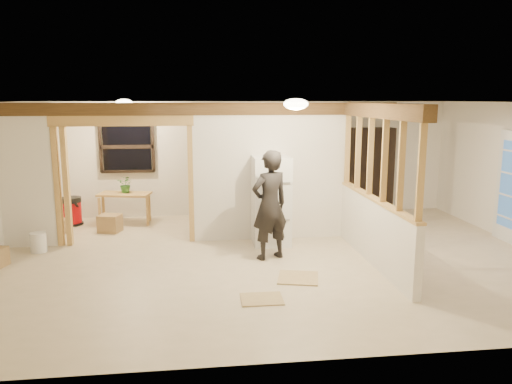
{
  "coord_description": "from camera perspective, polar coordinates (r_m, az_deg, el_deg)",
  "views": [
    {
      "loc": [
        -1.17,
        -7.69,
        2.55
      ],
      "look_at": [
        -0.17,
        0.4,
        1.03
      ],
      "focal_mm": 35.0,
      "sensor_mm": 36.0,
      "label": 1
    }
  ],
  "objects": [
    {
      "name": "floor",
      "position": [
        8.19,
        1.53,
        -7.61
      ],
      "size": [
        9.0,
        6.5,
        0.01
      ],
      "primitive_type": "cube",
      "color": "beige",
      "rests_on": "ground"
    },
    {
      "name": "ceiling",
      "position": [
        7.78,
        1.62,
        10.2
      ],
      "size": [
        9.0,
        6.5,
        0.01
      ],
      "primitive_type": "cube",
      "color": "white"
    },
    {
      "name": "wall_back",
      "position": [
        11.08,
        -0.94,
        3.84
      ],
      "size": [
        9.0,
        0.01,
        2.5
      ],
      "primitive_type": "cube",
      "color": "silver",
      "rests_on": "floor"
    },
    {
      "name": "wall_front",
      "position": [
        4.77,
        7.45,
        -5.33
      ],
      "size": [
        9.0,
        0.01,
        2.5
      ],
      "primitive_type": "cube",
      "color": "silver",
      "rests_on": "floor"
    },
    {
      "name": "partition_left_stub",
      "position": [
        9.44,
        -24.75,
        1.68
      ],
      "size": [
        0.9,
        0.12,
        2.5
      ],
      "primitive_type": "cube",
      "color": "silver",
      "rests_on": "floor"
    },
    {
      "name": "partition_center",
      "position": [
        9.09,
        1.69,
        2.35
      ],
      "size": [
        2.8,
        0.12,
        2.5
      ],
      "primitive_type": "cube",
      "color": "silver",
      "rests_on": "floor"
    },
    {
      "name": "doorway_frame",
      "position": [
        9.09,
        -14.73,
        1.05
      ],
      "size": [
        2.46,
        0.14,
        2.2
      ],
      "primitive_type": "cube",
      "color": "tan",
      "rests_on": "floor"
    },
    {
      "name": "header_beam_back",
      "position": [
        8.89,
        -6.04,
        9.42
      ],
      "size": [
        7.0,
        0.18,
        0.22
      ],
      "primitive_type": "cube",
      "color": "brown",
      "rests_on": "ceiling"
    },
    {
      "name": "header_beam_right",
      "position": [
        7.8,
        13.92,
        9.02
      ],
      "size": [
        0.18,
        3.3,
        0.22
      ],
      "primitive_type": "cube",
      "color": "brown",
      "rests_on": "ceiling"
    },
    {
      "name": "pony_wall",
      "position": [
        8.07,
        13.33,
        -4.44
      ],
      "size": [
        0.12,
        3.2,
        1.0
      ],
      "primitive_type": "cube",
      "color": "silver",
      "rests_on": "floor"
    },
    {
      "name": "stud_partition",
      "position": [
        7.85,
        13.69,
        3.77
      ],
      "size": [
        0.14,
        3.2,
        1.32
      ],
      "primitive_type": "cube",
      "color": "tan",
      "rests_on": "pony_wall"
    },
    {
      "name": "window_back",
      "position": [
        11.0,
        -14.55,
        5.03
      ],
      "size": [
        1.12,
        0.1,
        1.1
      ],
      "primitive_type": "cube",
      "color": "black",
      "rests_on": "wall_back"
    },
    {
      "name": "french_door",
      "position": [
        9.96,
        27.22,
        0.44
      ],
      "size": [
        0.12,
        0.86,
        2.0
      ],
      "primitive_type": "cube",
      "color": "white",
      "rests_on": "floor"
    },
    {
      "name": "ceiling_dome_main",
      "position": [
        7.34,
        4.57,
        9.99
      ],
      "size": [
        0.36,
        0.36,
        0.16
      ],
      "primitive_type": "ellipsoid",
      "color": "#FFEABF",
      "rests_on": "ceiling"
    },
    {
      "name": "ceiling_dome_util",
      "position": [
        10.08,
        -14.86,
        9.83
      ],
      "size": [
        0.32,
        0.32,
        0.14
      ],
      "primitive_type": "ellipsoid",
      "color": "#FFEABF",
      "rests_on": "ceiling"
    },
    {
      "name": "hanging_bulb",
      "position": [
        9.34,
        -12.27,
        8.07
      ],
      "size": [
        0.07,
        0.07,
        0.07
      ],
      "primitive_type": "ellipsoid",
      "color": "#FFD88C",
      "rests_on": "ceiling"
    },
    {
      "name": "refrigerator",
      "position": [
        8.8,
        1.74,
        -1.01
      ],
      "size": [
        0.64,
        0.63,
        1.57
      ],
      "primitive_type": "cube",
      "color": "silver",
      "rests_on": "floor"
    },
    {
      "name": "woman",
      "position": [
        7.97,
        1.58,
        -1.5
      ],
      "size": [
        0.76,
        0.65,
        1.77
      ],
      "primitive_type": "imported",
      "rotation": [
        0.0,
        0.0,
        3.56
      ],
      "color": "black",
      "rests_on": "floor"
    },
    {
      "name": "work_table",
      "position": [
        10.66,
        -14.73,
        -1.83
      ],
      "size": [
        1.11,
        0.72,
        0.65
      ],
      "primitive_type": "cube",
      "rotation": [
        0.0,
        0.0,
        -0.21
      ],
      "color": "tan",
      "rests_on": "floor"
    },
    {
      "name": "potted_plant",
      "position": [
        10.59,
        -14.64,
        0.87
      ],
      "size": [
        0.4,
        0.38,
        0.36
      ],
      "primitive_type": "imported",
      "rotation": [
        0.0,
        0.0,
        -0.39
      ],
      "color": "#266424",
      "rests_on": "work_table"
    },
    {
      "name": "shop_vac",
      "position": [
        10.9,
        -20.34,
        -2.04
      ],
      "size": [
        0.45,
        0.45,
        0.59
      ],
      "primitive_type": "cylinder",
      "rotation": [
        0.0,
        0.0,
        0.01
      ],
      "color": "#9C0609",
      "rests_on": "floor"
    },
    {
      "name": "bookshelf",
      "position": [
        11.52,
        13.04,
        2.38
      ],
      "size": [
        0.96,
        0.32,
        1.92
      ],
      "primitive_type": "cube",
      "color": "black",
      "rests_on": "floor"
    },
    {
      "name": "bucket",
      "position": [
        9.23,
        -23.61,
        -5.3
      ],
      "size": [
        0.29,
        0.29,
        0.34
      ],
      "primitive_type": "cylinder",
      "rotation": [
        0.0,
        0.0,
        -0.09
      ],
      "color": "white",
      "rests_on": "floor"
    },
    {
      "name": "box_util_a",
      "position": [
        10.13,
        -16.35,
        -3.45
      ],
      "size": [
        0.48,
        0.44,
        0.34
      ],
      "primitive_type": "cube",
      "rotation": [
        0.0,
        0.0,
        -0.29
      ],
      "color": "#9A784A",
      "rests_on": "floor"
    },
    {
      "name": "box_util_b",
      "position": [
        10.37,
        -21.33,
        -3.64
      ],
      "size": [
        0.34,
        0.34,
        0.26
      ],
      "primitive_type": "cube",
      "rotation": [
        0.0,
        0.0,
        0.22
      ],
      "color": "#9A784A",
      "rests_on": "floor"
    },
    {
      "name": "floor_panel_near",
      "position": [
        7.33,
        4.84,
        -9.74
      ],
      "size": [
        0.69,
        0.69,
        0.02
      ],
      "primitive_type": "cube",
      "rotation": [
        0.0,
        0.0,
        -0.25
      ],
      "color": "tan",
      "rests_on": "floor"
    },
    {
      "name": "floor_panel_far",
      "position": [
        6.59,
        0.66,
        -12.13
      ],
      "size": [
        0.55,
        0.44,
        0.02
      ],
      "primitive_type": "cube",
      "rotation": [
        0.0,
        0.0,
        -0.02
      ],
      "color": "tan",
      "rests_on": "floor"
    }
  ]
}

